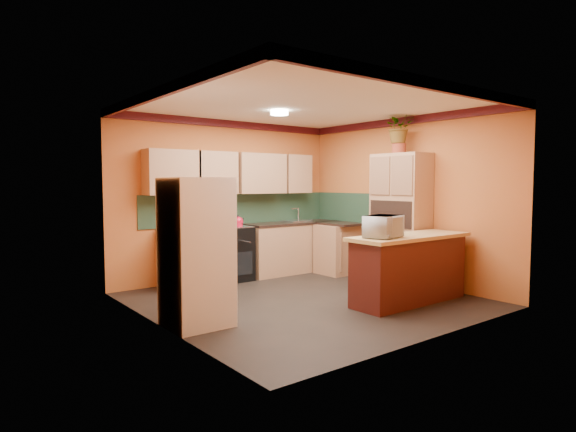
% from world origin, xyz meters
% --- Properties ---
extents(room_shell, '(4.24, 4.24, 2.72)m').
position_xyz_m(room_shell, '(0.02, 0.28, 2.09)').
color(room_shell, black).
rests_on(room_shell, ground).
extents(base_cabinets_back, '(3.65, 0.60, 0.88)m').
position_xyz_m(base_cabinets_back, '(0.51, 1.80, 0.44)').
color(base_cabinets_back, '#A77C58').
rests_on(base_cabinets_back, ground).
extents(countertop_back, '(3.65, 0.62, 0.04)m').
position_xyz_m(countertop_back, '(0.51, 1.80, 0.90)').
color(countertop_back, black).
rests_on(countertop_back, base_cabinets_back).
extents(stove, '(0.58, 0.58, 0.91)m').
position_xyz_m(stove, '(-0.11, 1.80, 0.46)').
color(stove, black).
rests_on(stove, ground).
extents(kettle, '(0.17, 0.17, 0.18)m').
position_xyz_m(kettle, '(-0.01, 1.75, 1.00)').
color(kettle, '#AC0B24').
rests_on(kettle, stove).
extents(sink, '(0.48, 0.40, 0.03)m').
position_xyz_m(sink, '(1.29, 1.80, 0.94)').
color(sink, silver).
rests_on(sink, countertop_back).
extents(base_cabinets_right, '(0.60, 0.80, 0.88)m').
position_xyz_m(base_cabinets_right, '(1.80, 1.17, 0.44)').
color(base_cabinets_right, '#A77C58').
rests_on(base_cabinets_right, ground).
extents(countertop_right, '(0.62, 0.80, 0.04)m').
position_xyz_m(countertop_right, '(1.80, 1.17, 0.90)').
color(countertop_right, black).
rests_on(countertop_right, base_cabinets_right).
extents(fridge, '(0.68, 0.66, 1.70)m').
position_xyz_m(fridge, '(-1.75, -0.16, 0.85)').
color(fridge, white).
rests_on(fridge, ground).
extents(pantry, '(0.48, 0.90, 2.10)m').
position_xyz_m(pantry, '(1.85, -0.15, 1.05)').
color(pantry, '#A77C58').
rests_on(pantry, ground).
extents(fern_pot, '(0.22, 0.22, 0.16)m').
position_xyz_m(fern_pot, '(1.85, -0.10, 2.18)').
color(fern_pot, brown).
rests_on(fern_pot, pantry).
extents(fern, '(0.59, 0.55, 0.52)m').
position_xyz_m(fern, '(1.85, -0.10, 2.52)').
color(fern, '#A77C58').
rests_on(fern, fern_pot).
extents(breakfast_bar, '(1.80, 0.55, 0.88)m').
position_xyz_m(breakfast_bar, '(1.05, -0.96, 0.44)').
color(breakfast_bar, '#4D1D12').
rests_on(breakfast_bar, ground).
extents(bar_top, '(1.90, 0.65, 0.05)m').
position_xyz_m(bar_top, '(1.05, -0.96, 0.91)').
color(bar_top, '#AF7F55').
rests_on(bar_top, breakfast_bar).
extents(microwave, '(0.60, 0.49, 0.29)m').
position_xyz_m(microwave, '(0.51, -0.96, 1.07)').
color(microwave, white).
rests_on(microwave, bar_top).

